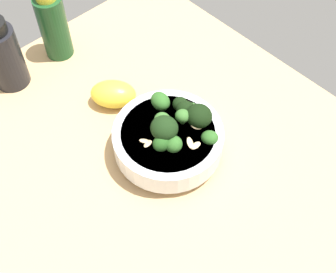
{
  "coord_description": "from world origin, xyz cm",
  "views": [
    {
      "loc": [
        -23.32,
        -32.41,
        59.97
      ],
      "look_at": [
        4.15,
        -3.16,
        4.0
      ],
      "focal_mm": 47.69,
      "sensor_mm": 36.0,
      "label": 1
    }
  ],
  "objects_px": {
    "lemon_wedge": "(113,94)",
    "bottle_short": "(53,25)",
    "bottle_tall": "(3,55)",
    "bowl_of_broccoli": "(170,136)"
  },
  "relations": [
    {
      "from": "bottle_tall",
      "to": "bottle_short",
      "type": "xyz_separation_m",
      "value": [
        0.1,
        0.0,
        0.0
      ]
    },
    {
      "from": "lemon_wedge",
      "to": "bottle_short",
      "type": "distance_m",
      "value": 0.17
    },
    {
      "from": "bottle_tall",
      "to": "bottle_short",
      "type": "height_order",
      "value": "bottle_short"
    },
    {
      "from": "lemon_wedge",
      "to": "bottle_short",
      "type": "height_order",
      "value": "bottle_short"
    },
    {
      "from": "bottle_short",
      "to": "bowl_of_broccoli",
      "type": "bearing_deg",
      "value": -90.38
    },
    {
      "from": "bowl_of_broccoli",
      "to": "bottle_tall",
      "type": "relative_size",
      "value": 1.28
    },
    {
      "from": "lemon_wedge",
      "to": "bottle_tall",
      "type": "distance_m",
      "value": 0.2
    },
    {
      "from": "bottle_tall",
      "to": "lemon_wedge",
      "type": "bearing_deg",
      "value": -58.65
    },
    {
      "from": "lemon_wedge",
      "to": "bottle_short",
      "type": "xyz_separation_m",
      "value": [
        0.0,
        0.17,
        0.04
      ]
    },
    {
      "from": "bowl_of_broccoli",
      "to": "lemon_wedge",
      "type": "relative_size",
      "value": 2.19
    }
  ]
}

